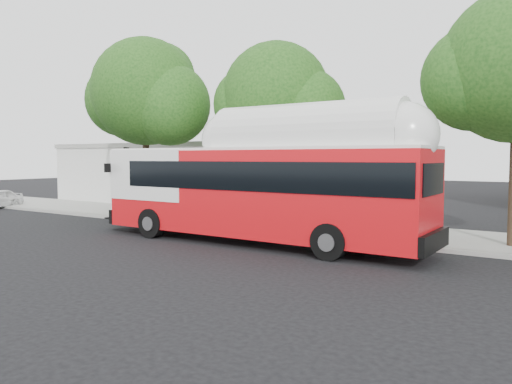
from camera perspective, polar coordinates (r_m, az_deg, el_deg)
ground at (r=18.13m, az=-4.90°, el=-6.49°), size 120.00×120.00×0.00m
sidewalk at (r=23.50m, az=5.00°, el=-3.90°), size 60.00×5.00×0.15m
curb_strip at (r=21.27m, az=1.65°, el=-4.72°), size 60.00×0.30×0.15m
red_curb_segment at (r=22.98m, az=-4.73°, el=-4.07°), size 10.00×0.32×0.16m
street_tree_left at (r=27.87m, az=-11.78°, el=10.73°), size 6.67×5.80×9.74m
street_tree_mid at (r=23.33m, az=3.26°, el=10.41°), size 5.75×5.00×8.62m
low_commercial_bldg at (r=37.59m, az=-8.42°, el=2.21°), size 16.20×10.20×4.25m
transit_bus at (r=18.93m, az=0.22°, el=-0.06°), size 14.21×3.18×4.19m
signal_pole at (r=27.91m, az=-14.54°, el=1.14°), size 0.11×0.36×3.84m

